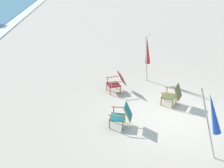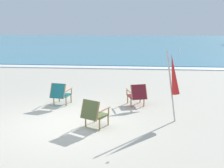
# 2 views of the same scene
# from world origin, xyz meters

# --- Properties ---
(ground_plane) EXTENTS (80.00, 80.00, 0.00)m
(ground_plane) POSITION_xyz_m (0.00, 0.00, 0.00)
(ground_plane) COLOR #B7AF9E
(sea) EXTENTS (80.00, 40.00, 0.10)m
(sea) POSITION_xyz_m (0.00, 29.94, 0.05)
(sea) COLOR teal
(sea) RESTS_ON ground
(surf_band) EXTENTS (80.00, 1.10, 0.06)m
(surf_band) POSITION_xyz_m (0.00, 9.64, 0.03)
(surf_band) COLOR white
(surf_band) RESTS_ON ground
(beach_chair_front_left) EXTENTS (0.81, 0.85, 0.82)m
(beach_chair_front_left) POSITION_xyz_m (0.89, -0.19, 0.43)
(beach_chair_front_left) COLOR #515B33
(beach_chair_front_left) RESTS_ON ground
(beach_chair_back_right) EXTENTS (0.69, 0.80, 0.80)m
(beach_chair_back_right) POSITION_xyz_m (-0.59, 1.73, 0.43)
(beach_chair_back_right) COLOR #196066
(beach_chair_back_right) RESTS_ON ground
(beach_chair_far_center) EXTENTS (0.76, 0.86, 0.80)m
(beach_chair_far_center) POSITION_xyz_m (2.09, 1.83, 0.43)
(beach_chair_far_center) COLOR maroon
(beach_chair_far_center) RESTS_ON ground
(umbrella_furled_red) EXTENTS (0.47, 0.38, 2.10)m
(umbrella_furled_red) POSITION_xyz_m (3.09, 0.55, 1.38)
(umbrella_furled_red) COLOR #B7B2A8
(umbrella_furled_red) RESTS_ON ground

